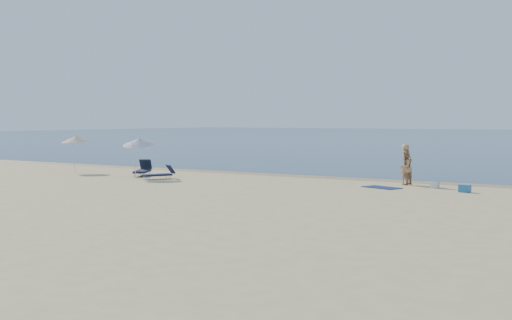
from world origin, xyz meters
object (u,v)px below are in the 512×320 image
at_px(person_right, 405,168).
at_px(blue_cooler, 465,188).
at_px(umbrella_near, 139,141).
at_px(person_left, 407,164).

height_order(person_right, blue_cooler, person_right).
height_order(person_right, umbrella_near, umbrella_near).
xyz_separation_m(person_left, person_right, (-0.01, -0.14, -0.14)).
xyz_separation_m(person_right, umbrella_near, (-12.64, -3.50, 1.06)).
xyz_separation_m(person_right, blue_cooler, (3.00, -1.59, -0.63)).
bearing_deg(person_left, person_right, -171.66).
bearing_deg(person_left, blue_cooler, -106.53).
bearing_deg(umbrella_near, person_right, -0.60).
height_order(person_left, blue_cooler, person_left).
height_order(person_left, umbrella_near, umbrella_near).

